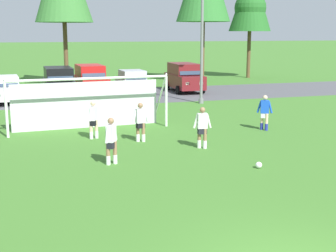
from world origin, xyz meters
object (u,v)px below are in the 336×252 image
(player_winger_left, at_px, (140,122))
(parked_car_slot_center_left, at_px, (59,83))
(soccer_goal, at_px, (88,101))
(player_midfield_center, at_px, (111,141))
(parked_car_slot_left, at_px, (5,89))
(player_trailing_back, at_px, (202,128))
(parked_car_slot_center, at_px, (91,80))
(parked_car_slot_center_right, at_px, (133,82))
(player_defender_far, at_px, (93,120))
(soccer_ball, at_px, (259,165))
(street_lamp, at_px, (204,43))
(parked_car_slot_right, at_px, (184,77))
(player_winger_right, at_px, (265,113))

(player_winger_left, xyz_separation_m, parked_car_slot_center_left, (-2.29, 13.99, 0.29))
(soccer_goal, relative_size, player_midfield_center, 4.58)
(soccer_goal, height_order, parked_car_slot_left, soccer_goal)
(soccer_goal, bearing_deg, parked_car_slot_left, 112.01)
(player_trailing_back, relative_size, parked_car_slot_center, 0.35)
(parked_car_slot_center, bearing_deg, player_winger_left, -90.26)
(player_trailing_back, distance_m, parked_car_slot_left, 17.05)
(player_midfield_center, height_order, parked_car_slot_center_right, parked_car_slot_center_right)
(player_midfield_center, relative_size, player_defender_far, 1.00)
(soccer_goal, xyz_separation_m, parked_car_slot_center_left, (-0.57, 10.59, -0.18))
(player_defender_far, relative_size, parked_car_slot_center_right, 0.38)
(parked_car_slot_left, distance_m, parked_car_slot_center, 6.26)
(soccer_ball, height_order, street_lamp, street_lamp)
(soccer_ball, bearing_deg, parked_car_slot_center_left, 105.23)
(parked_car_slot_left, bearing_deg, parked_car_slot_right, 9.29)
(player_midfield_center, height_order, player_winger_right, same)
(player_winger_right, relative_size, parked_car_slot_left, 0.38)
(parked_car_slot_center_left, bearing_deg, player_defender_far, -87.75)
(player_trailing_back, bearing_deg, parked_car_slot_center, 96.45)
(soccer_goal, relative_size, parked_car_slot_center, 1.61)
(player_winger_right, bearing_deg, player_winger_left, -174.09)
(soccer_goal, xyz_separation_m, parked_car_slot_left, (-4.02, 9.95, -0.42))
(parked_car_slot_center_left, height_order, parked_car_slot_right, same)
(soccer_ball, xyz_separation_m, player_defender_far, (-4.66, 6.13, 0.71))
(parked_car_slot_center_right, bearing_deg, parked_car_slot_right, -0.39)
(soccer_ball, xyz_separation_m, player_winger_right, (3.21, 5.62, 0.71))
(player_winger_left, relative_size, player_trailing_back, 1.00)
(soccer_goal, height_order, parked_car_slot_center_right, soccer_goal)
(parked_car_slot_center, xyz_separation_m, parked_car_slot_center_right, (3.11, -0.16, -0.24))
(player_winger_left, bearing_deg, player_midfield_center, -120.17)
(parked_car_slot_center, bearing_deg, player_defender_far, -97.30)
(parked_car_slot_center_right, distance_m, street_lamp, 7.56)
(parked_car_slot_center_left, distance_m, parked_car_slot_right, 9.62)
(parked_car_slot_right, bearing_deg, soccer_ball, -101.98)
(street_lamp, bearing_deg, player_winger_right, -92.36)
(player_trailing_back, xyz_separation_m, parked_car_slot_center_right, (1.13, 17.31, 0.05))
(player_winger_right, relative_size, parked_car_slot_center_right, 0.38)
(street_lamp, bearing_deg, player_defender_far, -135.08)
(soccer_goal, relative_size, player_trailing_back, 4.58)
(soccer_goal, xyz_separation_m, player_defender_far, (-0.06, -2.26, -0.47))
(player_defender_far, xyz_separation_m, player_trailing_back, (3.83, -2.96, 0.00))
(player_midfield_center, xyz_separation_m, player_defender_far, (-0.01, 4.20, 0.00))
(player_winger_right, bearing_deg, soccer_ball, -119.79)
(player_midfield_center, bearing_deg, soccer_ball, -22.58)
(player_defender_far, relative_size, player_winger_left, 1.00)
(soccer_ball, relative_size, player_trailing_back, 0.13)
(player_defender_far, bearing_deg, parked_car_slot_center, 82.70)
(parked_car_slot_center_left, relative_size, street_lamp, 0.63)
(player_defender_far, xyz_separation_m, player_winger_right, (7.87, -0.51, 0.00))
(soccer_ball, distance_m, player_trailing_back, 3.35)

